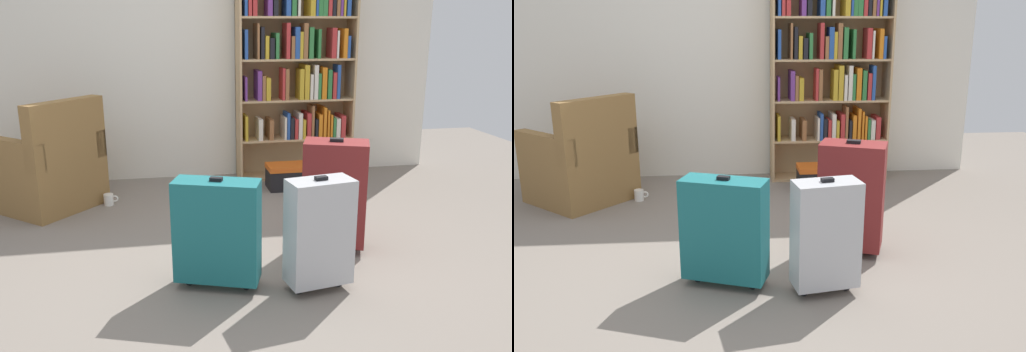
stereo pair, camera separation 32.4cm
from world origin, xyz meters
TOP-DOWN VIEW (x-y plane):
  - ground_plane at (0.00, 0.00)m, footprint 7.85×7.85m
  - back_wall at (0.00, 2.18)m, footprint 4.48×0.10m
  - bookshelf at (0.83, 1.97)m, footprint 1.11×0.30m
  - armchair at (-1.38, 1.43)m, footprint 0.99×0.99m
  - mug at (-0.92, 1.38)m, footprint 0.12×0.08m
  - storage_box at (0.67, 1.57)m, footprint 0.41×0.26m
  - suitcase_silver at (0.37, -0.34)m, footprint 0.39×0.25m
  - suitcase_dark_red at (0.63, 0.19)m, footprint 0.47×0.37m
  - suitcase_teal at (-0.19, -0.20)m, footprint 0.52×0.34m

SIDE VIEW (x-z plane):
  - ground_plane at x=0.00m, z-range 0.00..0.00m
  - mug at x=-0.92m, z-range 0.00..0.10m
  - storage_box at x=0.67m, z-range 0.01..0.23m
  - armchair at x=-1.38m, z-range -0.13..0.77m
  - suitcase_teal at x=-0.19m, z-range 0.01..0.67m
  - suitcase_silver at x=0.37m, z-range 0.01..0.69m
  - suitcase_dark_red at x=0.63m, z-range 0.01..0.77m
  - bookshelf at x=0.83m, z-range 0.09..1.96m
  - back_wall at x=0.00m, z-range 0.00..2.60m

